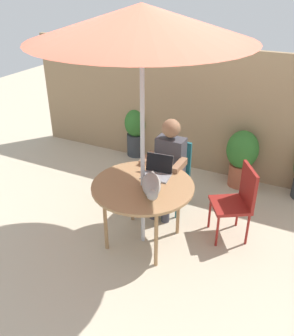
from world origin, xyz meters
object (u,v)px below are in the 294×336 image
(laptop, at_px, (158,169))
(chair_occupied, at_px, (173,170))
(patio_table, at_px, (143,189))
(potted_plant_by_chair, at_px, (136,131))
(chair_empty, at_px, (238,198))
(potted_plant_near_fence, at_px, (242,155))
(patio_umbrella, at_px, (142,22))
(cat, at_px, (152,186))
(person_seated, at_px, (168,163))

(laptop, bearing_deg, chair_occupied, 95.03)
(patio_table, distance_m, potted_plant_by_chair, 2.24)
(chair_empty, relative_size, potted_plant_near_fence, 1.06)
(chair_empty, relative_size, potted_plant_by_chair, 1.11)
(patio_umbrella, height_order, chair_occupied, patio_umbrella)
(laptop, distance_m, cat, 0.39)
(patio_table, xyz_separation_m, laptop, (0.05, 0.27, 0.12))
(patio_table, relative_size, chair_empty, 1.24)
(chair_empty, relative_size, cat, 1.45)
(patio_table, relative_size, potted_plant_by_chair, 1.37)
(patio_table, relative_size, potted_plant_near_fence, 1.31)
(laptop, bearing_deg, patio_umbrella, -100.55)
(person_seated, bearing_deg, patio_table, -90.00)
(person_seated, bearing_deg, potted_plant_near_fence, 56.99)
(chair_occupied, distance_m, potted_plant_near_fence, 1.10)
(patio_table, xyz_separation_m, potted_plant_by_chair, (-1.11, 1.93, -0.26))
(cat, xyz_separation_m, potted_plant_near_fence, (0.52, 1.81, -0.35))
(chair_empty, bearing_deg, potted_plant_near_fence, 101.33)
(patio_table, distance_m, person_seated, 0.67)
(potted_plant_by_chair, bearing_deg, cat, -58.32)
(laptop, relative_size, potted_plant_near_fence, 0.39)
(patio_umbrella, xyz_separation_m, cat, (0.15, -0.11, -1.51))
(person_seated, xyz_separation_m, potted_plant_near_fence, (0.67, 1.03, -0.21))
(chair_occupied, distance_m, potted_plant_by_chair, 1.56)
(patio_table, height_order, laptop, laptop)
(chair_empty, relative_size, person_seated, 0.72)
(potted_plant_near_fence, xyz_separation_m, potted_plant_by_chair, (-1.78, 0.23, -0.04))
(patio_umbrella, bearing_deg, laptop, 79.45)
(potted_plant_near_fence, bearing_deg, cat, -105.95)
(person_seated, height_order, laptop, person_seated)
(person_seated, bearing_deg, potted_plant_by_chair, 131.31)
(patio_umbrella, xyz_separation_m, potted_plant_by_chair, (-1.11, 1.93, -1.91))
(cat, bearing_deg, person_seated, 101.07)
(patio_table, bearing_deg, patio_umbrella, 0.00)
(chair_empty, xyz_separation_m, person_seated, (-0.90, 0.12, 0.17))
(potted_plant_by_chair, bearing_deg, laptop, -55.25)
(chair_empty, xyz_separation_m, potted_plant_by_chair, (-2.01, 1.38, -0.08))
(person_seated, xyz_separation_m, potted_plant_by_chair, (-1.11, 1.26, -0.25))
(chair_occupied, xyz_separation_m, person_seated, (0.00, -0.16, 0.17))
(laptop, xyz_separation_m, potted_plant_near_fence, (0.62, 1.44, -0.33))
(chair_empty, height_order, laptop, laptop)
(chair_occupied, height_order, laptop, laptop)
(cat, bearing_deg, laptop, 105.42)
(laptop, height_order, potted_plant_near_fence, laptop)
(cat, distance_m, potted_plant_near_fence, 1.92)
(patio_table, xyz_separation_m, person_seated, (0.00, 0.67, -0.00))
(patio_table, distance_m, patio_umbrella, 1.65)
(person_seated, relative_size, laptop, 3.76)
(potted_plant_near_fence, distance_m, potted_plant_by_chair, 1.79)
(patio_umbrella, bearing_deg, patio_table, 0.00)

